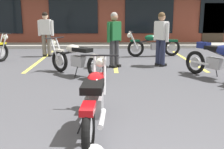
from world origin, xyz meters
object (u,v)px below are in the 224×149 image
motorcycle_black_cruiser (76,58)px  person_near_building (46,32)px  person_in_black_shirt (161,36)px  person_in_shorts_foreground (114,36)px  motorcycle_red_sportbike (154,44)px  motorcycle_silver_naked (222,59)px  motorcycle_foreground_classic (95,99)px

motorcycle_black_cruiser → person_near_building: (-1.46, 3.17, 0.49)m
person_near_building → motorcycle_black_cruiser: bearing=-65.2°
person_in_black_shirt → person_in_shorts_foreground: (-1.46, -0.13, 0.00)m
motorcycle_red_sportbike → person_in_shorts_foreground: bearing=-128.0°
motorcycle_silver_naked → person_in_shorts_foreground: person_in_shorts_foreground is taller
motorcycle_foreground_classic → motorcycle_silver_naked: size_ratio=1.13×
person_in_shorts_foreground → motorcycle_silver_naked: bearing=-32.5°
person_in_shorts_foreground → motorcycle_foreground_classic: bearing=-95.3°
motorcycle_black_cruiser → motorcycle_foreground_classic: bearing=-79.6°
motorcycle_silver_naked → person_near_building: 6.40m
motorcycle_foreground_classic → person_in_shorts_foreground: 4.59m
motorcycle_black_cruiser → person_in_black_shirt: person_in_black_shirt is taller
motorcycle_red_sportbike → person_in_shorts_foreground: person_in_shorts_foreground is taller
motorcycle_foreground_classic → person_near_building: bearing=107.5°
motorcycle_red_sportbike → person_in_black_shirt: bearing=-93.4°
person_in_black_shirt → person_in_shorts_foreground: size_ratio=1.00×
motorcycle_foreground_classic → motorcycle_silver_naked: bearing=43.0°
motorcycle_red_sportbike → motorcycle_silver_naked: 3.85m
motorcycle_red_sportbike → person_near_building: 4.12m
motorcycle_foreground_classic → person_in_shorts_foreground: size_ratio=1.26×
person_in_shorts_foreground → person_near_building: same height
motorcycle_foreground_classic → person_in_black_shirt: (1.88, 4.67, 0.49)m
motorcycle_foreground_classic → motorcycle_red_sportbike: same height
person_near_building → motorcycle_red_sportbike: bearing=-1.0°
motorcycle_red_sportbike → motorcycle_black_cruiser: 4.06m
person_near_building → person_in_black_shirt: bearing=-26.1°
motorcycle_silver_naked → person_in_black_shirt: bearing=123.3°
person_in_shorts_foreground → person_near_building: (-2.52, 2.08, 0.00)m
person_in_shorts_foreground → person_near_building: 3.27m
motorcycle_red_sportbike → person_near_building: bearing=179.0°
motorcycle_foreground_classic → motorcycle_silver_naked: (3.07, 2.86, 0.07)m
person_near_building → person_in_shorts_foreground: bearing=-39.5°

